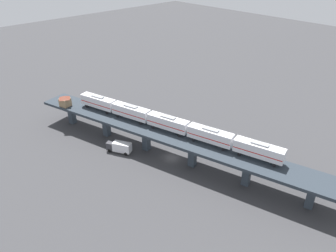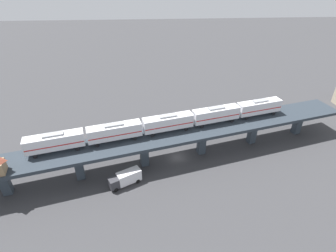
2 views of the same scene
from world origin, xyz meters
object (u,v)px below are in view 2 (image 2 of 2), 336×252
street_car_blue (118,133)px  street_lamp (241,116)px  subway_train (168,122)px  street_car_black (212,129)px  delivery_truck (125,178)px

street_car_blue → street_lamp: 35.83m
subway_train → street_car_black: 19.56m
street_car_blue → street_car_black: (-0.53, 27.22, 0.00)m
street_car_blue → delivery_truck: delivery_truck is taller
street_lamp → street_car_black: bearing=-79.4°
street_car_blue → street_lamp: (-2.10, 35.62, 3.17)m
street_car_black → street_lamp: bearing=100.6°
subway_train → street_car_black: size_ratio=13.84×
delivery_truck → street_lamp: 38.92m
street_car_black → street_lamp: size_ratio=0.64×
street_car_black → subway_train: bearing=-52.5°
street_car_black → street_car_blue: bearing=-88.9°
subway_train → delivery_truck: bearing=-46.4°
street_car_black → street_lamp: street_lamp is taller
street_lamp → street_car_blue: bearing=-86.6°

